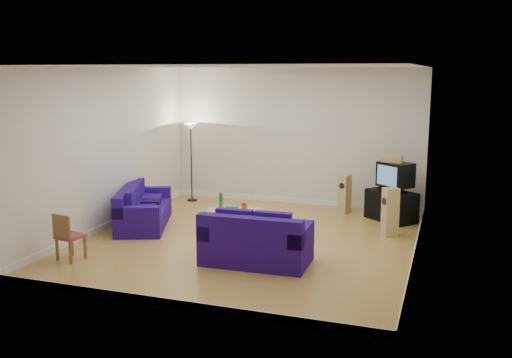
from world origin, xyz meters
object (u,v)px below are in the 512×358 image
(coffee_table, at_px, (234,212))
(television, at_px, (395,175))
(sofa_loveseat, at_px, (255,244))
(sofa_three_seat, at_px, (142,211))
(tv_stand, at_px, (391,206))

(coffee_table, relative_size, television, 1.46)
(coffee_table, bearing_deg, sofa_loveseat, -59.60)
(coffee_table, bearing_deg, sofa_three_seat, -168.80)
(sofa_three_seat, distance_m, television, 5.34)
(sofa_loveseat, height_order, tv_stand, sofa_loveseat)
(coffee_table, xyz_separation_m, tv_stand, (2.91, 1.71, -0.02))
(tv_stand, bearing_deg, sofa_loveseat, -79.20)
(television, bearing_deg, tv_stand, -97.53)
(sofa_three_seat, height_order, tv_stand, sofa_three_seat)
(tv_stand, bearing_deg, coffee_table, -111.77)
(sofa_three_seat, xyz_separation_m, sofa_loveseat, (2.98, -1.48, 0.03))
(sofa_three_seat, relative_size, coffee_table, 1.85)
(coffee_table, distance_m, television, 3.50)
(sofa_three_seat, xyz_separation_m, television, (4.85, 2.13, 0.69))
(sofa_loveseat, relative_size, tv_stand, 1.70)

